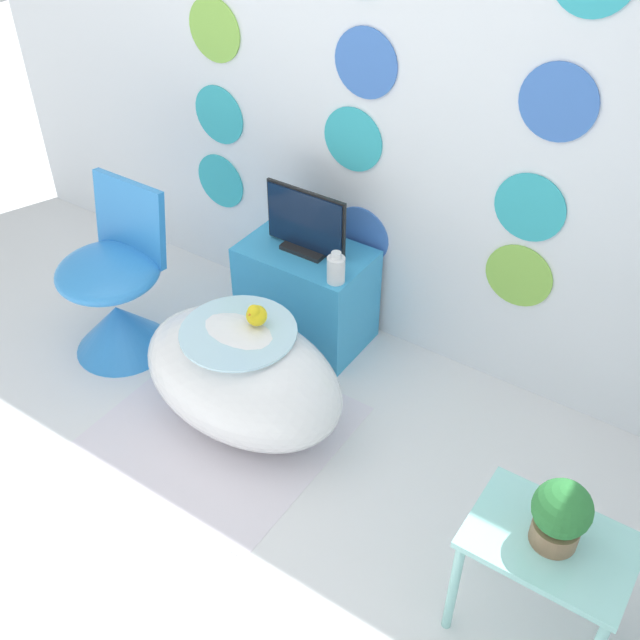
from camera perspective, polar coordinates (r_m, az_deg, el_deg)
ground_plane at (r=2.91m, az=-16.41°, el=-17.88°), size 12.00×12.00×0.00m
wall_back_dotted at (r=3.14m, az=3.57°, el=18.98°), size 4.42×0.05×2.60m
rug at (r=3.25m, az=-7.39°, el=-8.13°), size 0.95×0.91×0.01m
bathtub at (r=3.09m, az=-5.94°, el=-4.30°), size 0.91×0.56×0.52m
rubber_duck at (r=2.90m, az=-4.90°, el=0.40°), size 0.08×0.09×0.10m
chair at (r=3.57m, az=-15.29°, el=1.53°), size 0.47×0.47×0.81m
tv_cabinet at (r=3.54m, az=-1.06°, el=2.05°), size 0.59×0.38×0.49m
tv at (r=3.32m, az=-1.11°, el=7.28°), size 0.41×0.12×0.30m
vase at (r=3.16m, az=1.22°, el=3.92°), size 0.08×0.08×0.15m
side_table at (r=2.46m, az=16.88°, el=-16.89°), size 0.49×0.35×0.47m
potted_plant_left at (r=2.30m, az=17.86°, el=-13.89°), size 0.17×0.17×0.23m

